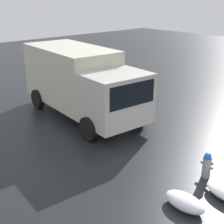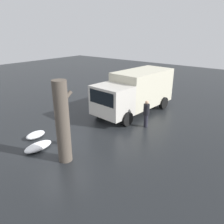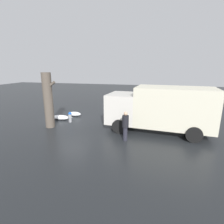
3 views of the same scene
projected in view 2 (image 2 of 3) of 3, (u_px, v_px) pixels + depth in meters
name	position (u px, v px, depth m)	size (l,w,h in m)	color
ground_plane	(61.00, 144.00, 11.53)	(60.00, 60.00, 0.00)	black
fire_hydrant	(61.00, 137.00, 11.38)	(0.46, 0.36, 0.79)	gray
tree_trunk	(63.00, 122.00, 9.46)	(0.95, 0.62, 3.76)	brown
delivery_truck	(136.00, 90.00, 15.57)	(6.73, 3.09, 2.91)	beige
pedestrian	(146.00, 113.00, 13.23)	(0.37, 0.37, 1.70)	#23232D
snow_pile_by_hydrant	(36.00, 135.00, 12.11)	(1.11, 0.61, 0.36)	white
snow_pile_curbside	(38.00, 146.00, 10.94)	(1.49, 0.72, 0.34)	white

